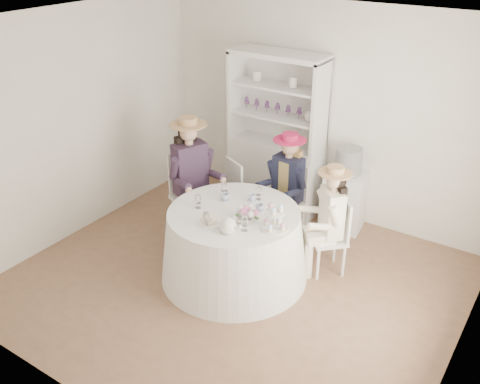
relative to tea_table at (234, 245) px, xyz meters
The scene contains 23 objects.
ground 0.41m from the tea_table, 52.01° to the right, with size 4.50×4.50×0.00m, color brown.
ceiling 2.31m from the tea_table, 52.01° to the right, with size 4.50×4.50×0.00m, color white.
wall_back 2.13m from the tea_table, 87.80° to the left, with size 4.50×4.50×0.00m, color silver.
wall_front 2.30m from the tea_table, 87.99° to the right, with size 4.50×4.50×0.00m, color silver.
wall_left 2.38m from the tea_table, behind, with size 4.50×4.50×0.00m, color silver.
wall_right 2.51m from the tea_table, ahead, with size 4.50×4.50×0.00m, color silver.
tea_table is the anchor object (origin of this frame).
hutch 1.77m from the tea_table, 105.20° to the left, with size 1.35×0.77×2.09m.
side_table 1.75m from the tea_table, 71.51° to the left, with size 0.48×0.48×0.74m, color silver.
hatbox 1.82m from the tea_table, 71.51° to the left, with size 0.32×0.32×0.32m, color black.
guest_left 1.12m from the tea_table, 153.63° to the left, with size 0.63×0.58×1.52m.
guest_mid 1.09m from the tea_table, 86.52° to the left, with size 0.50×0.51×1.35m.
guest_right 1.07m from the tea_table, 39.02° to the left, with size 0.54×0.54×1.27m.
spare_chair 1.08m from the tea_table, 119.25° to the left, with size 0.51×0.51×0.92m.
teacup_a 0.52m from the tea_table, 144.02° to the left, with size 0.09×0.09×0.07m, color white.
teacup_b 0.54m from the tea_table, 84.73° to the left, with size 0.07×0.07×0.07m, color white.
teacup_c 0.51m from the tea_table, 38.89° to the left, with size 0.08×0.08×0.07m, color white.
flower_bowl 0.48m from the tea_table, 28.95° to the right, with size 0.21×0.21×0.05m, color white.
flower_arrangement 0.53m from the tea_table, 14.18° to the right, with size 0.19×0.18×0.07m.
table_teapot 0.63m from the tea_table, 63.25° to the right, with size 0.23×0.17×0.18m.
sandwich_plate 0.52m from the tea_table, 101.97° to the right, with size 0.27×0.27×0.06m.
cupcake_stand 0.72m from the tea_table, ahead, with size 0.27×0.27×0.25m.
stemware_set 0.48m from the tea_table, 90.00° to the left, with size 0.81×0.84×0.15m.
Camera 1 is at (2.66, -3.90, 3.51)m, focal length 40.00 mm.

